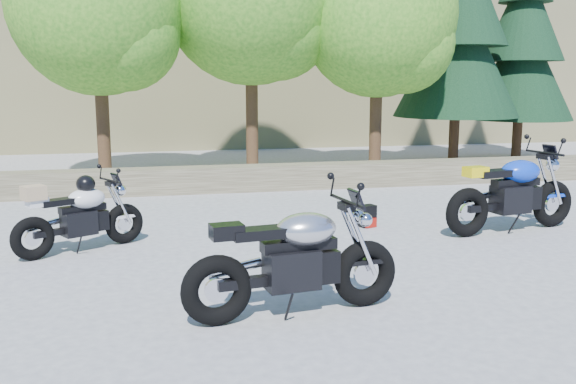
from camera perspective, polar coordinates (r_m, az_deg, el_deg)
The scene contains 10 objects.
ground at distance 7.62m, azimuth 0.15°, elevation -6.91°, with size 90.00×90.00×0.00m, color gray.
stone_wall at distance 12.87m, azimuth -5.19°, elevation 1.19°, with size 22.00×0.55×0.50m, color brown.
tree_decid_left at distance 14.34m, azimuth -16.17°, elevation 15.31°, with size 3.67×3.67×5.62m.
tree_decid_right at distance 15.07m, azimuth 8.47°, elevation 14.80°, with size 3.54×3.54×5.41m.
conifer_near at distance 17.24m, azimuth 14.97°, elevation 14.57°, with size 3.17×3.17×7.06m.
conifer_far at distance 18.82m, azimuth 20.16°, elevation 12.64°, with size 2.82×2.82×6.27m.
silver_bike at distance 6.06m, azimuth 0.64°, elevation -6.18°, with size 2.16×0.68×1.09m.
white_bike at distance 8.71m, azimuth -18.08°, elevation -1.94°, with size 1.63×1.00×0.99m.
blue_bike at distance 9.93m, azimuth 19.35°, elevation -0.15°, with size 2.29×0.78×1.16m.
backpack at distance 9.82m, azimuth 7.06°, elevation -2.16°, with size 0.29×0.27×0.33m.
Camera 1 is at (-1.59, -7.12, 2.22)m, focal length 40.00 mm.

